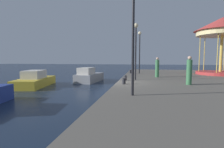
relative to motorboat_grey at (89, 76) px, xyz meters
The scene contains 12 objects.
ground_plane 6.60m from the motorboat_grey, 54.60° to the right, with size 120.00×120.00×0.00m, color #162338.
motorboat_grey is the anchor object (origin of this frame).
motorboat_yellow 5.34m from the motorboat_grey, 136.12° to the right, with size 2.83×5.10×1.43m.
carousel 14.58m from the motorboat_grey, ahead, with size 5.48×5.48×5.89m.
lamp_post_near_edge 11.59m from the motorboat_grey, 62.28° to the right, with size 0.36×0.36×4.75m.
lamp_post_mid_promenade 7.12m from the motorboat_grey, 37.56° to the right, with size 0.36×0.36×4.40m.
lamp_post_far_end 6.55m from the motorboat_grey, 21.46° to the left, with size 0.36×0.36×4.65m.
bollard_south 7.74m from the motorboat_grey, 55.39° to the right, with size 0.24×0.24×0.40m, color #2D2D33.
bollard_center 6.20m from the motorboat_grey, 46.13° to the right, with size 0.24×0.24×0.40m, color #2D2D33.
bollard_north 4.72m from the motorboat_grey, 25.79° to the left, with size 0.24×0.24×0.40m, color #2D2D33.
person_near_carousel 7.14m from the motorboat_grey, 12.67° to the right, with size 0.34×0.34×1.79m.
person_far_corner 10.43m from the motorboat_grey, 34.51° to the right, with size 0.34×0.34×1.85m.
Camera 1 is at (1.78, -12.40, 2.49)m, focal length 28.06 mm.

